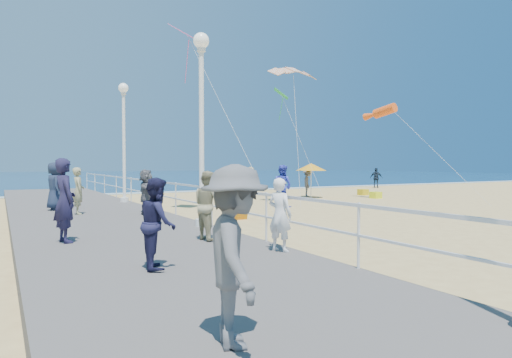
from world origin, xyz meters
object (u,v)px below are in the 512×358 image
spectator_5 (146,192)px  spectator_4 (55,186)px  woman_holding_toddler (280,215)px  beach_chair_left (363,192)px  beach_walker_c (251,181)px  beach_chair_right (376,195)px  lamp_post_mid (201,108)px  beach_walker_b (376,178)px  beach_umbrella (311,167)px  box_kite (239,211)px  spectator_2 (235,255)px  spectator_1 (208,205)px  spectator_6 (78,191)px  spectator_0 (65,200)px  beach_walker_a (308,183)px  toddler_held (282,186)px  lamp_post_far (124,129)px  spectator_7 (158,223)px

spectator_5 → spectator_4: bearing=43.8°
woman_holding_toddler → beach_chair_left: bearing=-68.5°
beach_walker_c → beach_chair_right: 8.03m
lamp_post_mid → beach_walker_b: size_ratio=3.05×
woman_holding_toddler → beach_umbrella: (11.88, 15.16, 0.78)m
beach_walker_b → box_kite: size_ratio=2.91×
beach_umbrella → beach_chair_right: beach_umbrella is taller
spectator_2 → spectator_5: bearing=5.2°
beach_chair_right → spectator_1: bearing=-145.2°
spectator_6 → beach_umbrella: (14.37, 6.26, 0.71)m
spectator_0 → spectator_6: 5.82m
beach_walker_a → beach_umbrella: size_ratio=0.84×
woman_holding_toddler → spectator_6: size_ratio=0.91×
spectator_0 → beach_walker_a: size_ratio=1.04×
spectator_2 → beach_chair_left: (19.28, 19.20, -1.07)m
toddler_held → spectator_5: size_ratio=0.56×
woman_holding_toddler → spectator_2: bearing=120.6°
toddler_held → spectator_5: bearing=-16.5°
spectator_5 → lamp_post_far: bearing=0.3°
spectator_2 → spectator_7: size_ratio=1.15×
lamp_post_far → woman_holding_toddler: 13.36m
spectator_1 → beach_walker_c: size_ratio=0.82×
woman_holding_toddler → beach_walker_b: woman_holding_toddler is taller
beach_walker_a → beach_walker_c: 3.78m
lamp_post_far → spectator_5: (-0.59, -5.56, -2.49)m
toddler_held → beach_walker_b: toddler_held is taller
lamp_post_far → spectator_6: lamp_post_far is taller
lamp_post_far → beach_umbrella: 12.13m
box_kite → beach_walker_a: bearing=41.6°
box_kite → beach_chair_left: (13.29, 7.60, -0.10)m
toddler_held → spectator_7: size_ratio=0.57×
spectator_4 → spectator_5: 4.13m
spectator_2 → beach_chair_left: spectator_2 is taller
toddler_held → spectator_6: toddler_held is taller
beach_chair_right → box_kite: bearing=-157.0°
lamp_post_far → spectator_0: lamp_post_far is taller
lamp_post_far → beach_chair_right: bearing=-0.5°
beach_walker_c → beach_chair_left: size_ratio=3.48×
woman_holding_toddler → spectator_4: (-3.05, 10.83, 0.17)m
spectator_4 → beach_walker_c: bearing=-61.3°
spectator_0 → spectator_1: 3.15m
toddler_held → box_kite: (2.97, 7.72, -1.38)m
lamp_post_mid → spectator_0: lamp_post_mid is taller
toddler_held → beach_walker_c: size_ratio=0.45×
beach_walker_a → box_kite: size_ratio=2.99×
box_kite → spectator_2: bearing=-117.6°
spectator_7 → spectator_4: bearing=15.5°
spectator_6 → beach_chair_left: (18.90, 6.57, -1.00)m
lamp_post_mid → toddler_held: (0.10, -3.97, -1.98)m
toddler_held → spectator_7: toddler_held is taller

